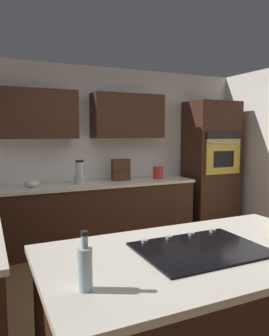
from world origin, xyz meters
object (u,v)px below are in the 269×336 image
object	(u,v)px
wall_oven	(211,166)
spice_rack	(121,170)
kettle	(158,173)
oil_bottle	(85,267)
blender	(80,174)
mixing_bowl	(32,183)
cooktop	(200,249)

from	to	relation	value
wall_oven	spice_rack	distance (m)	1.60
kettle	oil_bottle	xyz separation A→B (m)	(2.05, 3.04, 0.01)
blender	mixing_bowl	xyz separation A→B (m)	(0.65, 0.00, -0.09)
spice_rack	oil_bottle	bearing A→B (deg)	65.05
cooktop	kettle	world-z (taller)	kettle
blender	spice_rack	xyz separation A→B (m)	(-0.65, -0.07, 0.02)
blender	kettle	size ratio (longest dim) A/B	1.75
kettle	oil_bottle	size ratio (longest dim) A/B	0.69
wall_oven	cooktop	world-z (taller)	wall_oven
spice_rack	kettle	bearing A→B (deg)	173.26
spice_rack	mixing_bowl	bearing A→B (deg)	3.12
blender	oil_bottle	xyz separation A→B (m)	(0.80, 3.04, -0.03)
wall_oven	mixing_bowl	xyz separation A→B (m)	(2.90, -0.01, -0.11)
wall_oven	spice_rack	size ratio (longest dim) A/B	6.53
mixing_bowl	oil_bottle	distance (m)	3.05
spice_rack	wall_oven	bearing A→B (deg)	176.99
wall_oven	kettle	bearing A→B (deg)	-0.75
blender	oil_bottle	distance (m)	3.15
blender	oil_bottle	world-z (taller)	blender
wall_oven	oil_bottle	xyz separation A→B (m)	(3.05, 3.03, -0.05)
kettle	mixing_bowl	bearing A→B (deg)	0.00
cooktop	oil_bottle	xyz separation A→B (m)	(0.79, 0.21, 0.10)
cooktop	kettle	bearing A→B (deg)	-113.96
wall_oven	cooktop	distance (m)	3.62
cooktop	spice_rack	world-z (taller)	spice_rack
cooktop	spice_rack	bearing A→B (deg)	-102.79
wall_oven	cooktop	bearing A→B (deg)	51.32
wall_oven	oil_bottle	distance (m)	4.30
wall_oven	oil_bottle	world-z (taller)	wall_oven
oil_bottle	kettle	bearing A→B (deg)	-123.95
kettle	cooktop	bearing A→B (deg)	66.04
mixing_bowl	cooktop	bearing A→B (deg)	102.71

